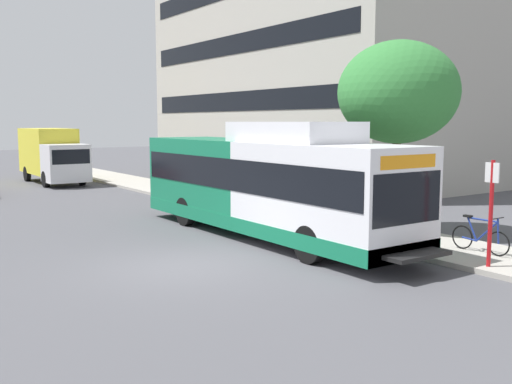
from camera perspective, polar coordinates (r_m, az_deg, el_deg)
The scene contains 8 objects.
ground_plane at distance 22.22m, azimuth -16.91°, elevation -2.87°, with size 120.00×120.00×0.00m, color #4C4C51.
sidewalk_curb at distance 23.58m, azimuth 1.05°, elevation -1.85°, with size 3.00×56.00×0.14m, color #A8A399.
transit_bus at distance 18.40m, azimuth 0.97°, elevation 0.82°, with size 2.58×12.25×3.65m.
bus_stop_sign_pole at distance 15.12m, azimuth 22.02°, elevation -1.21°, with size 0.10×0.36×2.60m.
bicycle_parked at distance 16.85m, azimuth 21.08°, elevation -4.13°, with size 0.52×1.76×1.02m.
street_tree_near_stop at distance 19.48m, azimuth 13.74°, elevation 9.42°, with size 3.87×3.87×6.09m.
box_truck_background at distance 36.94m, azimuth -19.33°, elevation 3.53°, with size 2.32×7.01×3.25m.
lattice_comm_tower at distance 55.21m, azimuth -2.77°, elevation 14.61°, with size 1.10×1.10×32.98m.
Camera 1 is at (-6.67, -12.88, 3.64)m, focal length 40.87 mm.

